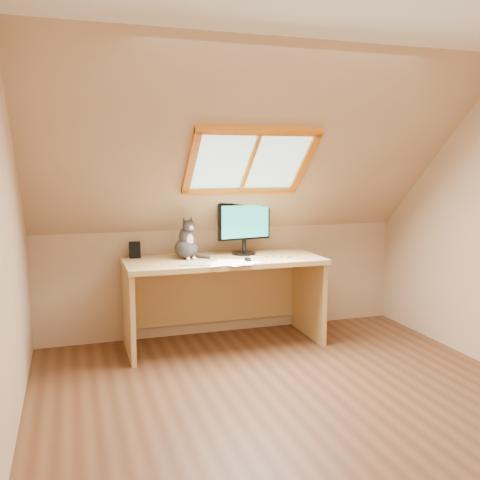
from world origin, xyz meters
name	(u,v)px	position (x,y,z in m)	size (l,w,h in m)	color
ground	(300,408)	(0.00, 0.00, 0.00)	(3.50, 3.50, 0.00)	brown
room_shell	(310,192)	(0.00, -0.09, 1.43)	(3.52, 3.52, 2.41)	tan
desk	(221,282)	(-0.13, 1.45, 0.55)	(1.72, 0.75, 0.79)	tan
monitor	(244,225)	(0.11, 1.50, 1.06)	(0.51, 0.22, 0.47)	black
cat	(186,243)	(-0.44, 1.45, 0.92)	(0.26, 0.29, 0.37)	#3D3836
desk_speaker	(135,250)	(-0.87, 1.63, 0.85)	(0.10, 0.10, 0.14)	black
graphics_tablet	(196,264)	(-0.43, 1.16, 0.79)	(0.26, 0.19, 0.01)	#B2B2B7
mouse	(248,259)	(0.02, 1.15, 0.80)	(0.06, 0.11, 0.03)	black
papers	(228,263)	(-0.16, 1.12, 0.79)	(0.35, 0.30, 0.01)	white
cables	(269,257)	(0.25, 1.26, 0.79)	(0.51, 0.26, 0.01)	silver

